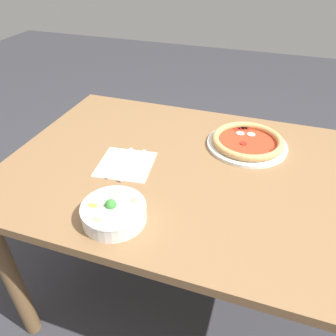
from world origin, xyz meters
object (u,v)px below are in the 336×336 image
Objects in this scene: bowl at (114,212)px; fork at (133,164)px; knife at (121,161)px; pizza at (247,142)px.

bowl reaches higher than fork.
bowl reaches higher than knife.
fork is (0.05, -0.25, -0.02)m from bowl.
pizza reaches higher than knife.
pizza is 0.47m from knife.
fork is 0.05m from knife.
fork is 1.02× the size of knife.
knife is at bearing -68.25° from bowl.
pizza reaches higher than fork.
bowl is at bearing 59.66° from pizza.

